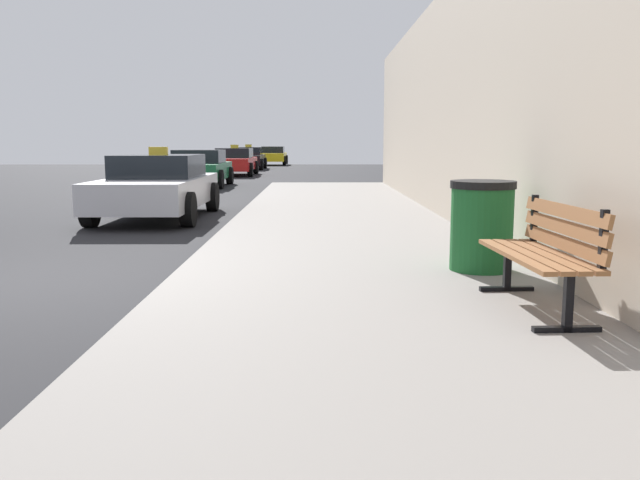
{
  "coord_description": "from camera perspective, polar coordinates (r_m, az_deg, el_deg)",
  "views": [
    {
      "loc": [
        3.51,
        -6.67,
        1.5
      ],
      "look_at": [
        3.55,
        0.1,
        0.49
      ],
      "focal_mm": 36.59,
      "sensor_mm": 36.0,
      "label": 1
    }
  ],
  "objects": [
    {
      "name": "car_green",
      "position": [
        23.22,
        -10.56,
        6.21
      ],
      "size": [
        2.05,
        4.02,
        1.27
      ],
      "rotation": [
        0.0,
        0.0,
        3.14
      ],
      "color": "#196638",
      "rests_on": "ground_plane"
    },
    {
      "name": "car_red",
      "position": [
        31.07,
        -7.5,
        6.82
      ],
      "size": [
        1.99,
        4.43,
        1.43
      ],
      "rotation": [
        0.0,
        0.0,
        3.14
      ],
      "color": "red",
      "rests_on": "ground_plane"
    },
    {
      "name": "sidewalk",
      "position": [
        6.84,
        3.75,
        -3.6
      ],
      "size": [
        4.0,
        32.0,
        0.15
      ],
      "primitive_type": "cube",
      "color": "gray",
      "rests_on": "ground_plane"
    },
    {
      "name": "car_yellow",
      "position": [
        46.07,
        -4.12,
        7.39
      ],
      "size": [
        1.93,
        4.53,
        1.27
      ],
      "rotation": [
        0.0,
        0.0,
        3.14
      ],
      "color": "yellow",
      "rests_on": "ground_plane"
    },
    {
      "name": "building_wall",
      "position": [
        7.23,
        22.09,
        13.04
      ],
      "size": [
        0.7,
        32.0,
        4.31
      ],
      "primitive_type": "cube",
      "color": "#BCAD99",
      "rests_on": "ground_plane"
    },
    {
      "name": "car_black",
      "position": [
        38.21,
        -6.29,
        7.14
      ],
      "size": [
        1.92,
        4.15,
        1.43
      ],
      "rotation": [
        0.0,
        0.0,
        3.14
      ],
      "color": "black",
      "rests_on": "ground_plane"
    },
    {
      "name": "bench",
      "position": [
        5.62,
        19.22,
        -0.65
      ],
      "size": [
        0.56,
        1.58,
        0.89
      ],
      "rotation": [
        0.0,
        0.0,
        0.04
      ],
      "color": "brown",
      "rests_on": "sidewalk"
    },
    {
      "name": "car_silver",
      "position": [
        13.54,
        -14.02,
        4.6
      ],
      "size": [
        1.99,
        4.39,
        1.43
      ],
      "rotation": [
        0.0,
        0.0,
        3.14
      ],
      "color": "#B7B7BF",
      "rests_on": "ground_plane"
    },
    {
      "name": "trash_bin",
      "position": [
        7.17,
        13.96,
        1.25
      ],
      "size": [
        0.69,
        0.69,
        0.96
      ],
      "color": "#195926",
      "rests_on": "sidewalk"
    }
  ]
}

